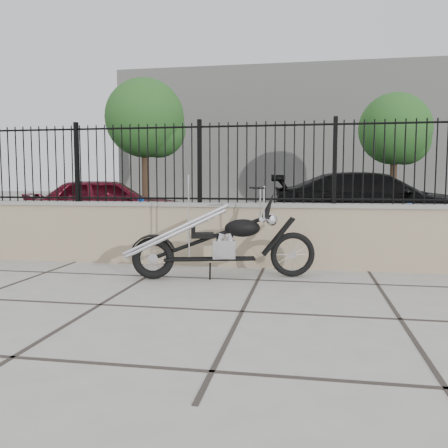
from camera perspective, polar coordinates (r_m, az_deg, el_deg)
name	(u,v)px	position (r m, az deg, el deg)	size (l,w,h in m)	color
ground_plane	(242,312)	(4.78, 2.18, -10.50)	(90.00, 90.00, 0.00)	#99968E
parking_lot	(290,216)	(17.12, 7.92, 0.92)	(30.00, 30.00, 0.00)	black
retaining_wall	(265,235)	(7.13, 4.94, -1.32)	(14.00, 0.36, 0.96)	gray
iron_fence	(265,163)	(7.09, 5.01, 7.38)	(14.00, 0.08, 1.20)	black
background_building	(299,137)	(31.18, 9.00, 10.24)	(22.00, 6.00, 8.00)	beige
chopper_motorcycle	(220,226)	(6.24, -0.48, -0.25)	(2.32, 0.41, 1.39)	black
car_red	(109,204)	(12.32, -13.68, 2.32)	(1.62, 4.04, 1.38)	#4C0A16
car_black	(374,202)	(12.51, 17.62, 2.54)	(2.10, 5.16, 1.50)	black
bollard_a	(141,221)	(9.63, -9.93, 0.35)	(0.12, 0.12, 0.96)	#0D23C5
bollard_b	(409,226)	(9.74, 21.33, -0.18)	(0.10, 0.10, 0.86)	blue
tree_left	(145,114)	(22.87, -9.53, 12.87)	(3.66, 3.66, 6.18)	#382619
tree_right	(395,126)	(21.89, 19.88, 11.07)	(3.05, 3.05, 5.15)	#382619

